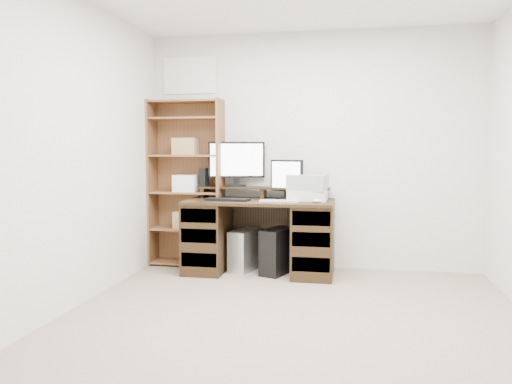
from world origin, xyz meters
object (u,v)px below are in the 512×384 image
(tower_silver, at_px, (245,250))
(tower_black, at_px, (278,251))
(monitor_wide, at_px, (237,162))
(bookshelf, at_px, (187,181))
(monitor_small, at_px, (287,178))
(desk, at_px, (260,235))
(printer, at_px, (308,196))

(tower_silver, bearing_deg, tower_black, 6.32)
(monitor_wide, bearing_deg, bookshelf, 165.31)
(monitor_small, distance_m, bookshelf, 1.11)
(desk, distance_m, bookshelf, 1.02)
(tower_black, bearing_deg, tower_silver, -169.32)
(monitor_wide, height_order, monitor_small, monitor_wide)
(tower_black, bearing_deg, printer, 30.62)
(monitor_wide, relative_size, printer, 1.52)
(desk, xyz_separation_m, monitor_wide, (-0.29, 0.23, 0.75))
(tower_silver, bearing_deg, printer, 15.31)
(desk, bearing_deg, tower_black, -0.12)
(bookshelf, bearing_deg, monitor_wide, 1.40)
(monitor_wide, distance_m, monitor_small, 0.58)
(monitor_small, distance_m, tower_black, 0.76)
(monitor_wide, xyz_separation_m, tower_silver, (0.13, -0.17, -0.92))
(desk, relative_size, tower_silver, 3.51)
(printer, relative_size, tower_silver, 0.91)
(tower_black, bearing_deg, monitor_small, 86.58)
(printer, xyz_separation_m, tower_black, (-0.29, -0.06, -0.57))
(monitor_small, distance_m, tower_silver, 0.87)
(tower_black, distance_m, bookshelf, 1.26)
(printer, xyz_separation_m, tower_silver, (-0.65, 0.00, -0.58))
(monitor_wide, xyz_separation_m, tower_black, (0.48, -0.23, -0.91))
(tower_black, height_order, bookshelf, bookshelf)
(printer, height_order, tower_silver, printer)
(tower_silver, bearing_deg, desk, -3.15)
(monitor_wide, bearing_deg, printer, -28.44)
(tower_silver, height_order, tower_black, tower_black)
(printer, bearing_deg, monitor_small, 158.97)
(tower_silver, distance_m, tower_black, 0.36)
(monitor_small, height_order, bookshelf, bookshelf)
(desk, distance_m, monitor_small, 0.65)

